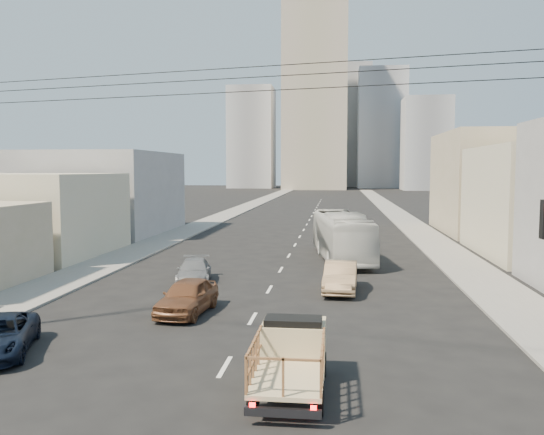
% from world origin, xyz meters
% --- Properties ---
extents(ground, '(420.00, 420.00, 0.00)m').
position_xyz_m(ground, '(0.00, 0.00, 0.00)').
color(ground, black).
rests_on(ground, ground).
extents(sidewalk_left, '(3.50, 180.00, 0.12)m').
position_xyz_m(sidewalk_left, '(-11.75, 70.00, 0.06)').
color(sidewalk_left, slate).
rests_on(sidewalk_left, ground).
extents(sidewalk_right, '(3.50, 180.00, 0.12)m').
position_xyz_m(sidewalk_right, '(11.75, 70.00, 0.06)').
color(sidewalk_right, slate).
rests_on(sidewalk_right, ground).
extents(lane_dashes, '(0.15, 104.00, 0.01)m').
position_xyz_m(lane_dashes, '(0.00, 53.00, 0.01)').
color(lane_dashes, silver).
rests_on(lane_dashes, ground).
extents(flatbed_pickup, '(1.95, 4.41, 1.90)m').
position_xyz_m(flatbed_pickup, '(2.27, 0.28, 1.09)').
color(flatbed_pickup, tan).
rests_on(flatbed_pickup, ground).
extents(city_bus, '(4.49, 12.20, 3.32)m').
position_xyz_m(city_bus, '(3.83, 24.69, 1.66)').
color(city_bus, silver).
rests_on(city_bus, ground).
extents(sedan_brown, '(2.20, 4.64, 1.53)m').
position_xyz_m(sedan_brown, '(-2.97, 8.53, 0.77)').
color(sedan_brown, brown).
rests_on(sedan_brown, ground).
extents(sedan_tan, '(1.84, 4.72, 1.53)m').
position_xyz_m(sedan_tan, '(3.72, 13.89, 0.77)').
color(sedan_tan, '#987959').
rests_on(sedan_tan, ground).
extents(sedan_grey, '(2.58, 4.70, 1.29)m').
position_xyz_m(sedan_grey, '(-4.40, 15.33, 0.65)').
color(sedan_grey, slate).
rests_on(sedan_grey, ground).
extents(overhead_wires, '(23.01, 5.02, 0.72)m').
position_xyz_m(overhead_wires, '(0.00, 1.50, 8.97)').
color(overhead_wires, black).
rests_on(overhead_wires, ground).
extents(bldg_right_far, '(12.00, 16.00, 10.00)m').
position_xyz_m(bldg_right_far, '(20.00, 44.00, 5.00)').
color(bldg_right_far, tan).
rests_on(bldg_right_far, ground).
extents(bldg_left_mid, '(11.00, 12.00, 6.00)m').
position_xyz_m(bldg_left_mid, '(-19.00, 24.00, 3.00)').
color(bldg_left_mid, '#BFB89A').
rests_on(bldg_left_mid, ground).
extents(bldg_left_far, '(12.00, 16.00, 8.00)m').
position_xyz_m(bldg_left_far, '(-19.50, 39.00, 4.00)').
color(bldg_left_far, gray).
rests_on(bldg_left_far, ground).
extents(high_rise_tower, '(20.00, 20.00, 60.00)m').
position_xyz_m(high_rise_tower, '(-4.00, 170.00, 30.00)').
color(high_rise_tower, tan).
rests_on(high_rise_tower, ground).
extents(midrise_ne, '(16.00, 16.00, 40.00)m').
position_xyz_m(midrise_ne, '(18.00, 185.00, 20.00)').
color(midrise_ne, gray).
rests_on(midrise_ne, ground).
extents(midrise_nw, '(15.00, 15.00, 34.00)m').
position_xyz_m(midrise_nw, '(-26.00, 180.00, 17.00)').
color(midrise_nw, gray).
rests_on(midrise_nw, ground).
extents(midrise_back, '(18.00, 18.00, 44.00)m').
position_xyz_m(midrise_back, '(6.00, 200.00, 22.00)').
color(midrise_back, gray).
rests_on(midrise_back, ground).
extents(midrise_east, '(14.00, 14.00, 28.00)m').
position_xyz_m(midrise_east, '(30.00, 165.00, 14.00)').
color(midrise_east, gray).
rests_on(midrise_east, ground).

